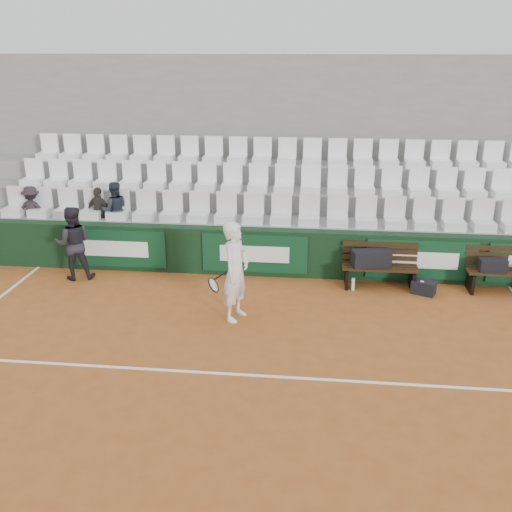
{
  "coord_description": "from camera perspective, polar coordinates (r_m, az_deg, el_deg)",
  "views": [
    {
      "loc": [
        1.04,
        -7.26,
        4.6
      ],
      "look_at": [
        -0.01,
        2.4,
        1.0
      ],
      "focal_mm": 40.0,
      "sensor_mm": 36.0,
      "label": 1
    }
  ],
  "objects": [
    {
      "name": "ground",
      "position": [
        8.66,
        -1.67,
        -11.78
      ],
      "size": [
        80.0,
        80.0,
        0.0
      ],
      "primitive_type": "plane",
      "color": "#A05524",
      "rests_on": "ground"
    },
    {
      "name": "court_baseline",
      "position": [
        8.65,
        -1.67,
        -11.76
      ],
      "size": [
        18.0,
        0.06,
        0.01
      ],
      "primitive_type": "cube",
      "color": "white",
      "rests_on": "ground"
    },
    {
      "name": "back_barrier",
      "position": [
        12.01,
        1.21,
        0.38
      ],
      "size": [
        18.0,
        0.34,
        1.0
      ],
      "color": "black",
      "rests_on": "ground"
    },
    {
      "name": "grandstand_tier_front",
      "position": [
        12.61,
        1.16,
        1.36
      ],
      "size": [
        18.0,
        0.95,
        1.0
      ],
      "primitive_type": "cube",
      "color": "gray",
      "rests_on": "ground"
    },
    {
      "name": "grandstand_tier_mid",
      "position": [
        13.45,
        1.53,
        3.58
      ],
      "size": [
        18.0,
        0.95,
        1.45
      ],
      "primitive_type": "cube",
      "color": "gray",
      "rests_on": "ground"
    },
    {
      "name": "grandstand_tier_back",
      "position": [
        14.3,
        1.85,
        5.54
      ],
      "size": [
        18.0,
        0.95,
        1.9
      ],
      "primitive_type": "cube",
      "color": "gray",
      "rests_on": "ground"
    },
    {
      "name": "grandstand_rear_wall",
      "position": [
        14.64,
        2.1,
        10.89
      ],
      "size": [
        18.0,
        0.3,
        4.4
      ],
      "primitive_type": "cube",
      "color": "gray",
      "rests_on": "ground"
    },
    {
      "name": "seat_row_front",
      "position": [
        12.2,
        1.11,
        4.72
      ],
      "size": [
        11.9,
        0.44,
        0.63
      ],
      "primitive_type": "cube",
      "color": "silver",
      "rests_on": "grandstand_tier_front"
    },
    {
      "name": "seat_row_mid",
      "position": [
        13.01,
        1.5,
        7.75
      ],
      "size": [
        11.9,
        0.44,
        0.63
      ],
      "primitive_type": "cube",
      "color": "white",
      "rests_on": "grandstand_tier_mid"
    },
    {
      "name": "seat_row_back",
      "position": [
        13.85,
        1.86,
        10.42
      ],
      "size": [
        11.9,
        0.44,
        0.63
      ],
      "primitive_type": "cube",
      "color": "white",
      "rests_on": "grandstand_tier_back"
    },
    {
      "name": "bench_left",
      "position": [
        11.74,
        12.21,
        -2.04
      ],
      "size": [
        1.5,
        0.56,
        0.45
      ],
      "primitive_type": "cube",
      "color": "#301D0E",
      "rests_on": "ground"
    },
    {
      "name": "bench_right",
      "position": [
        12.27,
        23.59,
        -2.34
      ],
      "size": [
        1.5,
        0.56,
        0.45
      ],
      "primitive_type": "cube",
      "color": "#331F0F",
      "rests_on": "ground"
    },
    {
      "name": "sports_bag_left",
      "position": [
        11.59,
        11.44,
        -0.21
      ],
      "size": [
        0.81,
        0.5,
        0.32
      ],
      "primitive_type": "cube",
      "rotation": [
        0.0,
        0.0,
        0.25
      ],
      "color": "black",
      "rests_on": "bench_left"
    },
    {
      "name": "sports_bag_right",
      "position": [
        12.05,
        22.59,
        -0.84
      ],
      "size": [
        0.53,
        0.27,
        0.24
      ],
      "primitive_type": "cube",
      "rotation": [
        0.0,
        0.0,
        0.05
      ],
      "color": "black",
      "rests_on": "bench_right"
    },
    {
      "name": "sports_bag_ground",
      "position": [
        11.68,
        16.42,
        -3.02
      ],
      "size": [
        0.52,
        0.43,
        0.27
      ],
      "primitive_type": "cube",
      "rotation": [
        0.0,
        0.0,
        -0.42
      ],
      "color": "black",
      "rests_on": "ground"
    },
    {
      "name": "water_bottle_near",
      "position": [
        11.54,
        9.67,
        -2.79
      ],
      "size": [
        0.07,
        0.07,
        0.25
      ],
      "primitive_type": "cylinder",
      "color": "silver",
      "rests_on": "ground"
    },
    {
      "name": "water_bottle_far",
      "position": [
        11.63,
        16.21,
        -3.08
      ],
      "size": [
        0.08,
        0.08,
        0.28
      ],
      "primitive_type": "cylinder",
      "color": "silver",
      "rests_on": "ground"
    },
    {
      "name": "tennis_player",
      "position": [
        9.94,
        -2.06,
        -1.55
      ],
      "size": [
        0.81,
        0.76,
        1.8
      ],
      "color": "white",
      "rests_on": "ground"
    },
    {
      "name": "ball_kid",
      "position": [
        12.31,
        -17.81,
        1.23
      ],
      "size": [
        0.9,
        0.79,
        1.55
      ],
      "primitive_type": "imported",
      "rotation": [
        0.0,
        0.0,
        3.46
      ],
      "color": "black",
      "rests_on": "ground"
    },
    {
      "name": "spectator_a",
      "position": [
        13.7,
        -21.68,
        6.06
      ],
      "size": [
        0.74,
        0.46,
        1.11
      ],
      "primitive_type": "imported",
      "rotation": [
        0.0,
        0.0,
        3.21
      ],
      "color": "black",
      "rests_on": "grandstand_tier_front"
    },
    {
      "name": "spectator_b",
      "position": [
        13.05,
        -15.55,
        6.13
      ],
      "size": [
        0.71,
        0.46,
        1.13
      ],
      "primitive_type": "imported",
      "rotation": [
        0.0,
        0.0,
        2.84
      ],
      "color": "#322C28",
      "rests_on": "grandstand_tier_front"
    },
    {
      "name": "spectator_c",
      "position": [
        12.91,
        -14.1,
        6.42
      ],
      "size": [
        0.74,
        0.66,
        1.26
      ],
      "primitive_type": "imported",
      "rotation": [
        0.0,
        0.0,
        3.48
      ],
      "color": "#202530",
      "rests_on": "grandstand_tier_front"
    }
  ]
}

